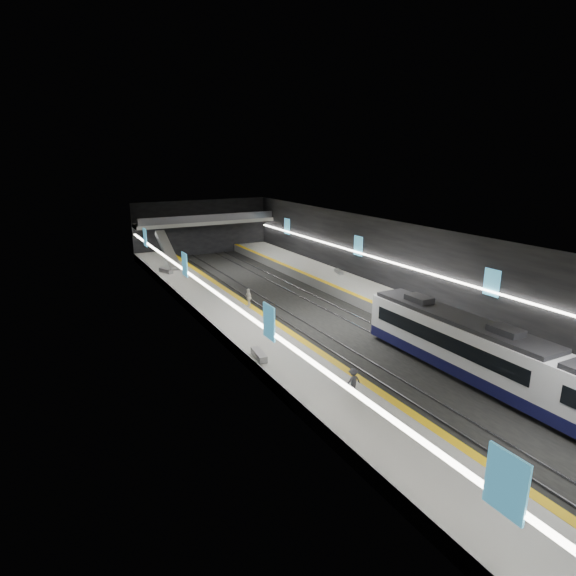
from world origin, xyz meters
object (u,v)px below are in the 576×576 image
escalator (168,250)px  passenger_left_b (353,381)px  bench_left_near (259,355)px  train (560,385)px  passenger_left_a (248,298)px  bench_right_far (339,272)px  bench_left_far (166,271)px

escalator → passenger_left_b: bearing=-88.9°
bench_left_near → passenger_left_b: 7.59m
train → escalator: escalator is taller
passenger_left_a → bench_left_near: bearing=-26.5°
train → passenger_left_b: 11.30m
bench_right_far → bench_left_far: bearing=163.8°
passenger_left_a → bench_left_far: bearing=-174.8°
bench_right_far → passenger_left_a: (-14.29, -6.57, 0.62)m
bench_left_near → bench_right_far: bench_left_near is taller
escalator → bench_right_far: bearing=-40.6°
train → bench_left_far: train is taller
bench_left_far → bench_right_far: size_ratio=1.12×
train → passenger_left_b: (-9.26, 6.46, -0.43)m
train → bench_left_far: (-11.38, 40.83, -0.95)m
bench_left_near → passenger_left_b: size_ratio=1.32×
bench_left_near → escalator: bearing=92.9°
bench_left_far → bench_left_near: bearing=-112.8°
escalator → train: bearing=-77.5°
escalator → bench_left_far: size_ratio=3.97×
escalator → passenger_left_a: 20.67m
passenger_left_b → train: bearing=144.8°
escalator → passenger_left_b: (0.74, -38.55, -1.13)m
bench_right_far → bench_left_near: bearing=-123.4°
bench_right_far → escalator: bearing=152.2°
escalator → passenger_left_a: (2.00, -20.54, -1.06)m
train → bench_right_far: 31.68m
escalator → bench_left_near: 31.60m
escalator → bench_right_far: size_ratio=4.46×
escalator → bench_right_far: (16.29, -13.97, -1.68)m
train → passenger_left_b: size_ratio=19.48×
train → passenger_left_b: bearing=145.1°
bench_left_near → passenger_left_a: size_ratio=1.22×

